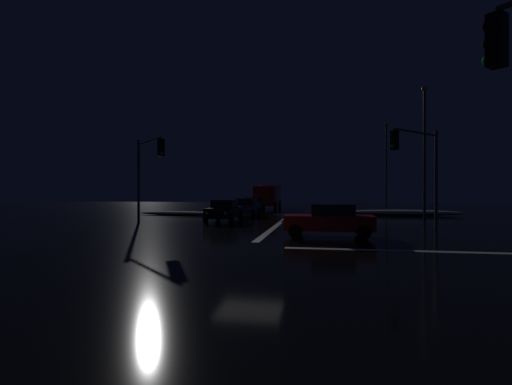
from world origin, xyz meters
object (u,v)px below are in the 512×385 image
Objects in this scene: sedan_blue at (246,207)px; sedan_red_crossing at (329,220)px; traffic_signal_nw at (148,164)px; box_truck at (268,195)px; streetlamp_right_near at (425,144)px; sedan_black at (224,210)px; traffic_signal_ne at (419,159)px; sedan_green at (253,205)px; streetlamp_right_far at (386,160)px.

sedan_blue is 15.77m from sedan_red_crossing.
sedan_blue is 1.00× the size of sedan_red_crossing.
sedan_red_crossing is at bearing -20.65° from traffic_signal_nw.
box_truck reaches higher than sedan_blue.
streetlamp_right_near is (14.05, -17.39, 4.00)m from box_truck.
sedan_black is 0.74× the size of traffic_signal_ne.
sedan_black is 1.00× the size of sedan_blue.
traffic_signal_nw is 19.85m from streetlamp_right_near.
sedan_black and sedan_green have the same top height.
streetlamp_right_near reaches higher than traffic_signal_ne.
streetlamp_right_far is at bearing -5.66° from box_truck.
streetlamp_right_near is at bearing -13.17° from sedan_blue.
sedan_blue is 0.42× the size of streetlamp_right_far.
streetlamp_right_far is at bearing 75.05° from sedan_red_crossing.
sedan_black is 13.36m from traffic_signal_ne.
sedan_green is 21.50m from sedan_red_crossing.
box_truck is at bearing 174.34° from streetlamp_right_far.
traffic_signal_nw is at bearing -139.59° from sedan_black.
streetlamp_right_far is (14.10, 12.70, 5.03)m from sedan_blue.
traffic_signal_nw is (-4.10, -15.86, 3.17)m from sedan_green.
traffic_signal_nw reaches higher than sedan_red_crossing.
traffic_signal_ne reaches higher than sedan_black.
sedan_green is 17.98m from streetlamp_right_near.
sedan_black and sedan_blue have the same top height.
box_truck is at bearing 103.68° from sedan_red_crossing.
traffic_signal_ne is at bearing -107.16° from streetlamp_right_near.
traffic_signal_ne reaches higher than traffic_signal_nw.
sedan_black is 12.30m from sedan_green.
sedan_red_crossing is (6.93, -14.17, 0.00)m from sedan_blue.
traffic_signal_nw is at bearing -114.86° from sedan_blue.
sedan_black and sedan_red_crossing have the same top height.
sedan_black is 0.43× the size of streetlamp_right_near.
sedan_blue is 1.00× the size of sedan_green.
traffic_signal_ne is (12.55, -15.84, 3.26)m from sedan_green.
traffic_signal_nw reaches higher than sedan_green.
traffic_signal_nw reaches higher than sedan_black.
traffic_signal_nw is 29.32m from streetlamp_right_far.
streetlamp_right_far is at bearing 84.89° from traffic_signal_ne.
box_truck is at bearing 88.82° from sedan_black.
box_truck is at bearing 86.38° from sedan_green.
box_truck is 1.41× the size of traffic_signal_ne.
box_truck is 24.48m from traffic_signal_nw.
traffic_signal_nw is at bearing -100.90° from box_truck.
sedan_green is at bearing 128.41° from traffic_signal_ne.
sedan_black is at bearing 132.75° from sedan_red_crossing.
box_truck is 0.81× the size of streetlamp_right_far.
traffic_signal_nw reaches higher than box_truck.
sedan_black is 6.28m from sedan_blue.
streetlamp_right_far reaches higher than sedan_blue.
traffic_signal_ne is (16.65, 0.03, 0.08)m from traffic_signal_nw.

